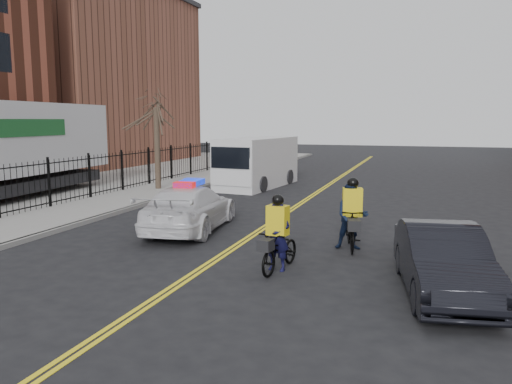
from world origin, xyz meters
The scene contains 13 objects.
ground centered at (0.00, 0.00, 0.00)m, with size 120.00×120.00×0.00m, color black.
center_line_left centered at (-0.08, 8.00, 0.01)m, with size 0.10×60.00×0.01m, color yellow.
center_line_right centered at (0.08, 8.00, 0.01)m, with size 0.10×60.00×0.01m, color yellow.
sidewalk centered at (-7.50, 8.00, 0.07)m, with size 3.00×60.00×0.15m, color gray.
curb centered at (-6.00, 8.00, 0.07)m, with size 0.20×60.00×0.15m, color gray.
iron_fence centered at (-9.00, 8.00, 1.00)m, with size 0.12×28.00×2.00m, color black, non-canonical shape.
warehouse_far centered at (-23.00, 24.00, 7.00)m, with size 14.00×18.00×14.00m, color brown.
street_tree centered at (-7.60, 10.00, 3.53)m, with size 3.20×3.20×4.80m.
police_cruiser centered at (-2.16, 2.51, 0.73)m, with size 2.66×5.23×1.61m.
dark_sedan centered at (5.37, -1.27, 0.70)m, with size 1.49×4.27×1.41m, color black.
cargo_van centered at (-3.52, 13.16, 1.27)m, with size 2.91×6.41×2.60m.
cyclist_near centered at (1.73, -0.77, 0.63)m, with size 0.91×1.93×1.82m.
cyclist_far centered at (3.12, 1.73, 0.79)m, with size 1.02×2.05×2.00m.
Camera 1 is at (4.93, -11.76, 3.53)m, focal length 35.00 mm.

